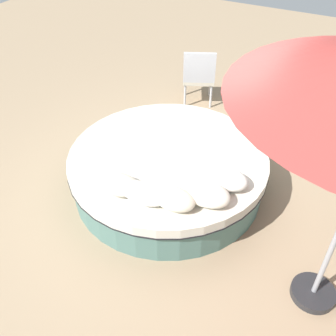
% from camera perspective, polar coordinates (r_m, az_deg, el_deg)
% --- Properties ---
extents(ground_plane, '(16.00, 16.00, 0.00)m').
position_cam_1_polar(ground_plane, '(5.14, 0.00, -2.77)').
color(ground_plane, '#9E8466').
extents(round_bed, '(2.49, 2.49, 0.54)m').
position_cam_1_polar(round_bed, '(4.96, 0.00, -0.42)').
color(round_bed, '#4C726B').
rests_on(round_bed, ground_plane).
extents(throw_pillow_0, '(0.51, 0.34, 0.16)m').
position_cam_1_polar(throw_pillow_0, '(4.29, -7.21, -2.39)').
color(throw_pillow_0, beige).
rests_on(throw_pillow_0, round_bed).
extents(throw_pillow_1, '(0.53, 0.30, 0.18)m').
position_cam_1_polar(throw_pillow_1, '(4.14, -3.56, -3.74)').
color(throw_pillow_1, white).
rests_on(throw_pillow_1, round_bed).
extents(throw_pillow_2, '(0.47, 0.31, 0.20)m').
position_cam_1_polar(throw_pillow_2, '(4.05, 0.93, -4.55)').
color(throw_pillow_2, beige).
rests_on(throw_pillow_2, round_bed).
extents(throw_pillow_3, '(0.56, 0.37, 0.20)m').
position_cam_1_polar(throw_pillow_3, '(4.14, 5.53, -3.71)').
color(throw_pillow_3, silver).
rests_on(throw_pillow_3, round_bed).
extents(throw_pillow_4, '(0.56, 0.37, 0.19)m').
position_cam_1_polar(throw_pillow_4, '(4.35, 8.18, -1.42)').
color(throw_pillow_4, white).
rests_on(throw_pillow_4, round_bed).
extents(patio_chair, '(0.68, 0.67, 0.98)m').
position_cam_1_polar(patio_chair, '(6.66, 4.56, 13.59)').
color(patio_chair, '#B7B7BC').
rests_on(patio_chair, ground_plane).
extents(side_table, '(0.40, 0.40, 0.47)m').
position_cam_1_polar(side_table, '(6.51, 15.94, 8.20)').
color(side_table, '#997A56').
rests_on(side_table, ground_plane).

